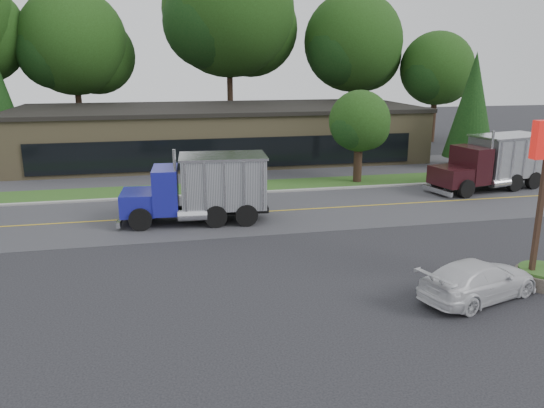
% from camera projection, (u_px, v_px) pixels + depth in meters
% --- Properties ---
extents(ground, '(140.00, 140.00, 0.00)m').
position_uv_depth(ground, '(247.00, 281.00, 19.58)').
color(ground, '#35353B').
rests_on(ground, ground).
extents(road, '(60.00, 8.00, 0.02)m').
position_uv_depth(road, '(219.00, 214.00, 28.08)').
color(road, '#4E4E53').
rests_on(road, ground).
extents(center_line, '(60.00, 0.12, 0.01)m').
position_uv_depth(center_line, '(219.00, 214.00, 28.08)').
color(center_line, gold).
rests_on(center_line, ground).
extents(curb, '(60.00, 0.30, 0.12)m').
position_uv_depth(curb, '(211.00, 196.00, 32.05)').
color(curb, '#9E9E99').
rests_on(curb, ground).
extents(grass_verge, '(60.00, 3.40, 0.03)m').
position_uv_depth(grass_verge, '(209.00, 189.00, 33.75)').
color(grass_verge, '#204E1A').
rests_on(grass_verge, ground).
extents(far_parking, '(60.00, 7.00, 0.02)m').
position_uv_depth(far_parking, '(202.00, 173.00, 38.47)').
color(far_parking, '#4E4E53').
rests_on(far_parking, ground).
extents(strip_mall, '(32.00, 12.00, 4.00)m').
position_uv_depth(strip_mall, '(220.00, 134.00, 44.02)').
color(strip_mall, '#867652').
rests_on(strip_mall, ground).
extents(tree_far_b, '(9.98, 9.39, 14.24)m').
position_uv_depth(tree_far_b, '(76.00, 47.00, 47.48)').
color(tree_far_b, '#382619').
rests_on(tree_far_b, ground).
extents(tree_far_c, '(13.04, 12.28, 18.61)m').
position_uv_depth(tree_far_c, '(230.00, 17.00, 49.60)').
color(tree_far_c, '#382619').
rests_on(tree_far_c, ground).
extents(tree_far_d, '(10.12, 9.53, 14.44)m').
position_uv_depth(tree_far_d, '(354.00, 47.00, 51.70)').
color(tree_far_d, '#382619').
rests_on(tree_far_d, ground).
extents(tree_far_e, '(7.53, 7.09, 10.75)m').
position_uv_depth(tree_far_e, '(437.00, 72.00, 51.98)').
color(tree_far_e, '#382619').
rests_on(tree_far_e, ground).
extents(evergreen_right, '(3.77, 3.77, 8.57)m').
position_uv_depth(evergreen_right, '(472.00, 105.00, 39.35)').
color(evergreen_right, '#382619').
rests_on(evergreen_right, ground).
extents(tree_verge, '(4.27, 4.02, 6.09)m').
position_uv_depth(tree_verge, '(360.00, 124.00, 34.80)').
color(tree_verge, '#382619').
rests_on(tree_verge, ground).
extents(dump_truck_blue, '(7.34, 3.08, 3.36)m').
position_uv_depth(dump_truck_blue, '(203.00, 187.00, 26.43)').
color(dump_truck_blue, black).
rests_on(dump_truck_blue, ground).
extents(dump_truck_maroon, '(8.15, 4.15, 3.36)m').
position_uv_depth(dump_truck_maroon, '(495.00, 161.00, 33.32)').
color(dump_truck_maroon, black).
rests_on(dump_truck_maroon, ground).
extents(rally_car, '(4.94, 3.20, 1.33)m').
position_uv_depth(rally_car, '(479.00, 280.00, 18.00)').
color(rally_car, silver).
rests_on(rally_car, ground).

